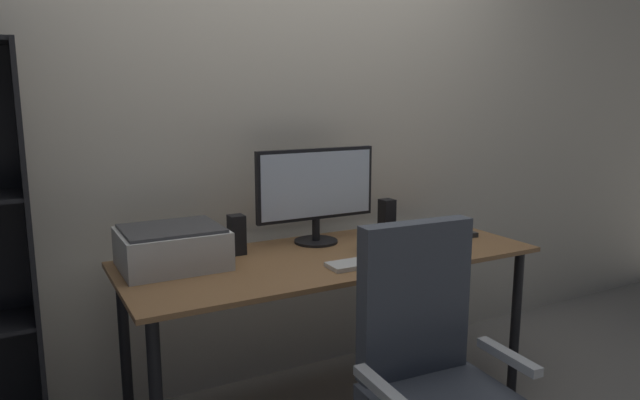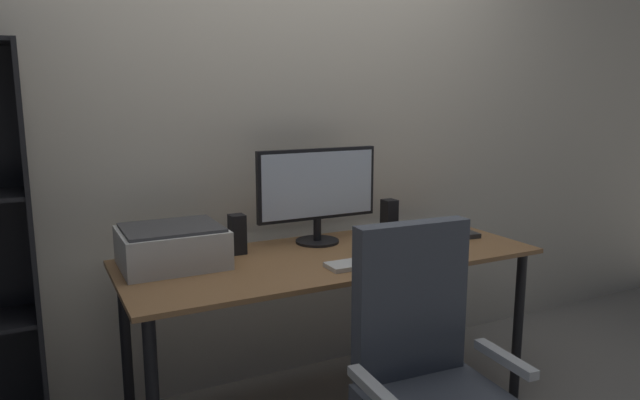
% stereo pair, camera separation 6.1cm
% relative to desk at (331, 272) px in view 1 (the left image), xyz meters
% --- Properties ---
extents(back_wall, '(6.40, 0.10, 2.60)m').
position_rel_desk_xyz_m(back_wall, '(0.00, 0.52, 0.64)').
color(back_wall, beige).
rests_on(back_wall, ground).
extents(desk, '(1.76, 0.69, 0.74)m').
position_rel_desk_xyz_m(desk, '(0.00, 0.00, 0.00)').
color(desk, olive).
rests_on(desk, ground).
extents(monitor, '(0.58, 0.20, 0.43)m').
position_rel_desk_xyz_m(monitor, '(0.04, 0.20, 0.33)').
color(monitor, black).
rests_on(monitor, desk).
extents(keyboard, '(0.29, 0.11, 0.02)m').
position_rel_desk_xyz_m(keyboard, '(0.03, -0.19, 0.09)').
color(keyboard, silver).
rests_on(keyboard, desk).
extents(mouse, '(0.08, 0.11, 0.03)m').
position_rel_desk_xyz_m(mouse, '(0.25, -0.18, 0.09)').
color(mouse, black).
rests_on(mouse, desk).
extents(coffee_mug, '(0.10, 0.08, 0.10)m').
position_rel_desk_xyz_m(coffee_mug, '(0.16, -0.03, 0.13)').
color(coffee_mug, '#387F51').
rests_on(coffee_mug, desk).
extents(laptop, '(0.35, 0.27, 0.02)m').
position_rel_desk_xyz_m(laptop, '(0.62, 0.06, 0.09)').
color(laptop, '#2D2D30').
rests_on(laptop, desk).
extents(speaker_left, '(0.06, 0.07, 0.17)m').
position_rel_desk_xyz_m(speaker_left, '(-0.35, 0.20, 0.16)').
color(speaker_left, black).
rests_on(speaker_left, desk).
extents(speaker_right, '(0.06, 0.07, 0.17)m').
position_rel_desk_xyz_m(speaker_right, '(0.43, 0.20, 0.16)').
color(speaker_right, black).
rests_on(speaker_right, desk).
extents(printer, '(0.40, 0.34, 0.16)m').
position_rel_desk_xyz_m(printer, '(-0.64, 0.15, 0.16)').
color(printer, silver).
rests_on(printer, desk).
extents(office_chair, '(0.54, 0.54, 1.01)m').
position_rel_desk_xyz_m(office_chair, '(-0.05, -0.76, -0.20)').
color(office_chair, '#B7BABC').
rests_on(office_chair, ground).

